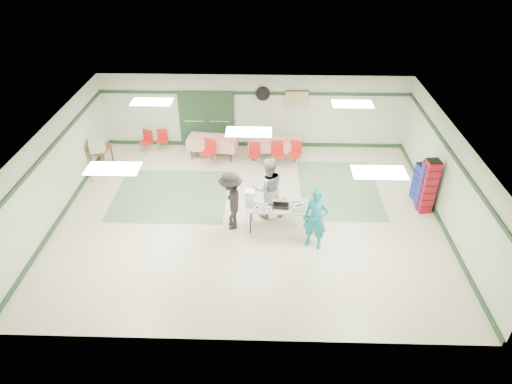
{
  "coord_description": "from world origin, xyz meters",
  "views": [
    {
      "loc": [
        0.5,
        -10.85,
        7.85
      ],
      "look_at": [
        0.2,
        -0.3,
        1.0
      ],
      "focal_mm": 32.0,
      "sensor_mm": 36.0,
      "label": 1
    }
  ],
  "objects_px": {
    "chair_c": "(295,151)",
    "office_printer": "(97,146)",
    "dining_table_b": "(212,142)",
    "chair_a": "(278,151)",
    "crate_stack_blue_a": "(421,182)",
    "broom": "(90,160)",
    "serving_table": "(280,207)",
    "volunteer_grey": "(268,188)",
    "crate_stack_red": "(428,186)",
    "chair_b": "(254,152)",
    "chair_loose_a": "(162,138)",
    "volunteer_dark": "(231,201)",
    "chair_d": "(209,150)",
    "chair_loose_b": "(147,139)",
    "dining_table_a": "(275,143)",
    "printer_table": "(100,151)",
    "volunteer_teal": "(316,219)",
    "crate_stack_blue_b": "(426,186)"
  },
  "relations": [
    {
      "from": "volunteer_dark",
      "to": "chair_d",
      "type": "height_order",
      "value": "volunteer_dark"
    },
    {
      "from": "chair_loose_a",
      "to": "office_printer",
      "type": "bearing_deg",
      "value": -139.59
    },
    {
      "from": "serving_table",
      "to": "printer_table",
      "type": "xyz_separation_m",
      "value": [
        -6.02,
        3.25,
        -0.08
      ]
    },
    {
      "from": "volunteer_teal",
      "to": "broom",
      "type": "distance_m",
      "value": 7.72
    },
    {
      "from": "chair_loose_a",
      "to": "broom",
      "type": "height_order",
      "value": "broom"
    },
    {
      "from": "crate_stack_red",
      "to": "crate_stack_blue_b",
      "type": "xyz_separation_m",
      "value": [
        0.0,
        0.16,
        -0.08
      ]
    },
    {
      "from": "serving_table",
      "to": "crate_stack_blue_a",
      "type": "relative_size",
      "value": 1.57
    },
    {
      "from": "chair_c",
      "to": "volunteer_grey",
      "type": "bearing_deg",
      "value": -89.83
    },
    {
      "from": "broom",
      "to": "chair_loose_a",
      "type": "bearing_deg",
      "value": 43.65
    },
    {
      "from": "volunteer_dark",
      "to": "printer_table",
      "type": "xyz_separation_m",
      "value": [
        -4.68,
        3.23,
        -0.23
      ]
    },
    {
      "from": "crate_stack_blue_b",
      "to": "office_printer",
      "type": "xyz_separation_m",
      "value": [
        -10.3,
        1.93,
        0.18
      ]
    },
    {
      "from": "crate_stack_blue_a",
      "to": "chair_loose_b",
      "type": "bearing_deg",
      "value": 162.8
    },
    {
      "from": "crate_stack_blue_b",
      "to": "chair_d",
      "type": "bearing_deg",
      "value": 160.01
    },
    {
      "from": "chair_c",
      "to": "office_printer",
      "type": "height_order",
      "value": "office_printer"
    },
    {
      "from": "dining_table_b",
      "to": "chair_c",
      "type": "distance_m",
      "value": 2.94
    },
    {
      "from": "volunteer_grey",
      "to": "dining_table_a",
      "type": "bearing_deg",
      "value": -108.96
    },
    {
      "from": "crate_stack_red",
      "to": "volunteer_teal",
      "type": "bearing_deg",
      "value": -152.95
    },
    {
      "from": "printer_table",
      "to": "serving_table",
      "type": "bearing_deg",
      "value": -25.42
    },
    {
      "from": "crate_stack_blue_a",
      "to": "office_printer",
      "type": "relative_size",
      "value": 2.47
    },
    {
      "from": "chair_b",
      "to": "crate_stack_blue_a",
      "type": "bearing_deg",
      "value": -16.64
    },
    {
      "from": "volunteer_grey",
      "to": "crate_stack_blue_a",
      "type": "height_order",
      "value": "volunteer_grey"
    },
    {
      "from": "chair_a",
      "to": "volunteer_teal",
      "type": "bearing_deg",
      "value": -88.69
    },
    {
      "from": "volunteer_grey",
      "to": "dining_table_b",
      "type": "relative_size",
      "value": 1.05
    },
    {
      "from": "dining_table_a",
      "to": "volunteer_teal",
      "type": "bearing_deg",
      "value": -74.33
    },
    {
      "from": "chair_b",
      "to": "chair_loose_a",
      "type": "distance_m",
      "value": 3.55
    },
    {
      "from": "chair_loose_b",
      "to": "chair_d",
      "type": "bearing_deg",
      "value": 2.41
    },
    {
      "from": "chair_loose_b",
      "to": "office_printer",
      "type": "bearing_deg",
      "value": -111.7
    },
    {
      "from": "chair_a",
      "to": "printer_table",
      "type": "bearing_deg",
      "value": 172.31
    },
    {
      "from": "serving_table",
      "to": "chair_d",
      "type": "xyz_separation_m",
      "value": [
        -2.39,
        3.57,
        -0.14
      ]
    },
    {
      "from": "volunteer_dark",
      "to": "chair_loose_a",
      "type": "xyz_separation_m",
      "value": [
        -2.87,
        4.59,
        -0.39
      ]
    },
    {
      "from": "dining_table_a",
      "to": "chair_c",
      "type": "bearing_deg",
      "value": -35.58
    },
    {
      "from": "dining_table_a",
      "to": "printer_table",
      "type": "height_order",
      "value": "dining_table_a"
    },
    {
      "from": "chair_c",
      "to": "office_printer",
      "type": "bearing_deg",
      "value": -158.55
    },
    {
      "from": "chair_a",
      "to": "chair_loose_a",
      "type": "relative_size",
      "value": 1.13
    },
    {
      "from": "chair_c",
      "to": "chair_loose_b",
      "type": "bearing_deg",
      "value": -171.93
    },
    {
      "from": "crate_stack_red",
      "to": "crate_stack_blue_a",
      "type": "bearing_deg",
      "value": 90.0
    },
    {
      "from": "chair_a",
      "to": "crate_stack_blue_a",
      "type": "relative_size",
      "value": 0.75
    },
    {
      "from": "chair_b",
      "to": "broom",
      "type": "relative_size",
      "value": 0.62
    },
    {
      "from": "dining_table_a",
      "to": "dining_table_b",
      "type": "distance_m",
      "value": 2.2
    },
    {
      "from": "chair_c",
      "to": "broom",
      "type": "height_order",
      "value": "broom"
    },
    {
      "from": "chair_d",
      "to": "broom",
      "type": "distance_m",
      "value": 3.86
    },
    {
      "from": "chair_a",
      "to": "broom",
      "type": "xyz_separation_m",
      "value": [
        -6.08,
        -1.06,
        0.16
      ]
    },
    {
      "from": "volunteer_grey",
      "to": "volunteer_dark",
      "type": "height_order",
      "value": "volunteer_grey"
    },
    {
      "from": "chair_loose_a",
      "to": "chair_a",
      "type": "bearing_deg",
      "value": -13.99
    },
    {
      "from": "volunteer_dark",
      "to": "chair_b",
      "type": "height_order",
      "value": "volunteer_dark"
    },
    {
      "from": "volunteer_grey",
      "to": "crate_stack_red",
      "type": "xyz_separation_m",
      "value": [
        4.62,
        0.38,
        -0.1
      ]
    },
    {
      "from": "dining_table_b",
      "to": "chair_c",
      "type": "height_order",
      "value": "chair_c"
    },
    {
      "from": "dining_table_b",
      "to": "chair_loose_a",
      "type": "bearing_deg",
      "value": 172.96
    },
    {
      "from": "volunteer_dark",
      "to": "dining_table_b",
      "type": "relative_size",
      "value": 0.98
    },
    {
      "from": "crate_stack_red",
      "to": "office_printer",
      "type": "distance_m",
      "value": 10.51
    }
  ]
}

